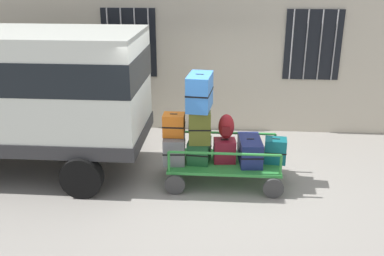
{
  "coord_description": "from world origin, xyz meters",
  "views": [
    {
      "loc": [
        0.32,
        -7.12,
        3.61
      ],
      "look_at": [
        -0.21,
        -0.17,
        1.0
      ],
      "focal_mm": 40.71,
      "sensor_mm": 36.0,
      "label": 1
    }
  ],
  "objects_px": {
    "suitcase_midleft_bottom": "(199,150)",
    "suitcase_center_bottom": "(224,151)",
    "suitcase_left_middle": "(174,125)",
    "suitcase_midleft_middle": "(199,124)",
    "backpack": "(226,127)",
    "van": "(6,87)",
    "suitcase_midright_bottom": "(250,150)",
    "suitcase_midleft_top": "(200,92)",
    "luggage_cart": "(224,165)",
    "suitcase_right_bottom": "(275,151)",
    "suitcase_left_bottom": "(174,147)"
  },
  "relations": [
    {
      "from": "suitcase_midleft_bottom",
      "to": "suitcase_center_bottom",
      "type": "height_order",
      "value": "suitcase_center_bottom"
    },
    {
      "from": "suitcase_left_middle",
      "to": "suitcase_midleft_middle",
      "type": "relative_size",
      "value": 0.62
    },
    {
      "from": "backpack",
      "to": "van",
      "type": "bearing_deg",
      "value": 177.5
    },
    {
      "from": "suitcase_center_bottom",
      "to": "suitcase_midright_bottom",
      "type": "relative_size",
      "value": 0.54
    },
    {
      "from": "van",
      "to": "suitcase_center_bottom",
      "type": "bearing_deg",
      "value": -3.22
    },
    {
      "from": "van",
      "to": "suitcase_left_middle",
      "type": "height_order",
      "value": "van"
    },
    {
      "from": "suitcase_midleft_middle",
      "to": "backpack",
      "type": "xyz_separation_m",
      "value": [
        0.46,
        0.06,
        -0.05
      ]
    },
    {
      "from": "backpack",
      "to": "suitcase_midleft_middle",
      "type": "bearing_deg",
      "value": -172.5
    },
    {
      "from": "van",
      "to": "suitcase_midright_bottom",
      "type": "distance_m",
      "value": 4.43
    },
    {
      "from": "suitcase_center_bottom",
      "to": "suitcase_midright_bottom",
      "type": "bearing_deg",
      "value": 2.41
    },
    {
      "from": "suitcase_left_middle",
      "to": "suitcase_midleft_bottom",
      "type": "bearing_deg",
      "value": -0.09
    },
    {
      "from": "suitcase_midleft_top",
      "to": "suitcase_center_bottom",
      "type": "relative_size",
      "value": 1.73
    },
    {
      "from": "suitcase_midleft_middle",
      "to": "luggage_cart",
      "type": "bearing_deg",
      "value": 2.76
    },
    {
      "from": "suitcase_left_middle",
      "to": "suitcase_center_bottom",
      "type": "distance_m",
      "value": 0.99
    },
    {
      "from": "van",
      "to": "suitcase_midright_bottom",
      "type": "height_order",
      "value": "van"
    },
    {
      "from": "van",
      "to": "suitcase_right_bottom",
      "type": "bearing_deg",
      "value": -2.17
    },
    {
      "from": "suitcase_left_middle",
      "to": "backpack",
      "type": "height_order",
      "value": "suitcase_left_middle"
    },
    {
      "from": "luggage_cart",
      "to": "suitcase_midleft_bottom",
      "type": "relative_size",
      "value": 3.77
    },
    {
      "from": "van",
      "to": "suitcase_left_bottom",
      "type": "distance_m",
      "value": 3.16
    },
    {
      "from": "luggage_cart",
      "to": "suitcase_left_middle",
      "type": "distance_m",
      "value": 1.14
    },
    {
      "from": "suitcase_left_middle",
      "to": "suitcase_midleft_middle",
      "type": "xyz_separation_m",
      "value": [
        0.44,
        0.0,
        0.02
      ]
    },
    {
      "from": "luggage_cart",
      "to": "suitcase_midright_bottom",
      "type": "distance_m",
      "value": 0.52
    },
    {
      "from": "suitcase_midleft_middle",
      "to": "suitcase_left_bottom",
      "type": "bearing_deg",
      "value": 177.13
    },
    {
      "from": "suitcase_right_bottom",
      "to": "luggage_cart",
      "type": "bearing_deg",
      "value": -178.13
    },
    {
      "from": "suitcase_midleft_middle",
      "to": "suitcase_midleft_bottom",
      "type": "bearing_deg",
      "value": -90.0
    },
    {
      "from": "suitcase_midleft_top",
      "to": "suitcase_center_bottom",
      "type": "xyz_separation_m",
      "value": [
        0.44,
        0.02,
        -1.05
      ]
    },
    {
      "from": "luggage_cart",
      "to": "suitcase_right_bottom",
      "type": "relative_size",
      "value": 4.54
    },
    {
      "from": "suitcase_left_middle",
      "to": "suitcase_center_bottom",
      "type": "bearing_deg",
      "value": 1.02
    },
    {
      "from": "suitcase_midleft_middle",
      "to": "suitcase_right_bottom",
      "type": "distance_m",
      "value": 1.39
    },
    {
      "from": "suitcase_midleft_top",
      "to": "suitcase_midright_bottom",
      "type": "bearing_deg",
      "value": 2.35
    },
    {
      "from": "suitcase_left_middle",
      "to": "suitcase_left_bottom",
      "type": "bearing_deg",
      "value": 90.0
    },
    {
      "from": "suitcase_midleft_middle",
      "to": "suitcase_midright_bottom",
      "type": "height_order",
      "value": "suitcase_midleft_middle"
    },
    {
      "from": "suitcase_midleft_top",
      "to": "suitcase_center_bottom",
      "type": "distance_m",
      "value": 1.14
    },
    {
      "from": "suitcase_midleft_middle",
      "to": "suitcase_midleft_top",
      "type": "distance_m",
      "value": 0.58
    },
    {
      "from": "suitcase_midleft_top",
      "to": "suitcase_midright_bottom",
      "type": "distance_m",
      "value": 1.36
    },
    {
      "from": "van",
      "to": "luggage_cart",
      "type": "bearing_deg",
      "value": -3.08
    },
    {
      "from": "suitcase_left_middle",
      "to": "suitcase_midleft_top",
      "type": "height_order",
      "value": "suitcase_midleft_top"
    },
    {
      "from": "backpack",
      "to": "suitcase_center_bottom",
      "type": "bearing_deg",
      "value": -111.32
    },
    {
      "from": "suitcase_midleft_top",
      "to": "suitcase_midleft_bottom",
      "type": "bearing_deg",
      "value": 90.0
    },
    {
      "from": "suitcase_left_bottom",
      "to": "suitcase_left_middle",
      "type": "height_order",
      "value": "suitcase_left_middle"
    },
    {
      "from": "suitcase_center_bottom",
      "to": "suitcase_midright_bottom",
      "type": "distance_m",
      "value": 0.44
    },
    {
      "from": "suitcase_left_bottom",
      "to": "suitcase_midleft_middle",
      "type": "height_order",
      "value": "suitcase_midleft_middle"
    },
    {
      "from": "suitcase_center_bottom",
      "to": "backpack",
      "type": "xyz_separation_m",
      "value": [
        0.02,
        0.05,
        0.42
      ]
    },
    {
      "from": "van",
      "to": "suitcase_midleft_middle",
      "type": "xyz_separation_m",
      "value": [
        3.44,
        -0.23,
        -0.52
      ]
    },
    {
      "from": "suitcase_left_middle",
      "to": "suitcase_midright_bottom",
      "type": "relative_size",
      "value": 0.52
    },
    {
      "from": "luggage_cart",
      "to": "suitcase_midleft_middle",
      "type": "xyz_separation_m",
      "value": [
        -0.44,
        -0.02,
        0.75
      ]
    },
    {
      "from": "van",
      "to": "suitcase_midleft_middle",
      "type": "distance_m",
      "value": 3.49
    },
    {
      "from": "luggage_cart",
      "to": "suitcase_center_bottom",
      "type": "relative_size",
      "value": 4.85
    },
    {
      "from": "luggage_cart",
      "to": "suitcase_left_middle",
      "type": "relative_size",
      "value": 5.06
    },
    {
      "from": "suitcase_midleft_top",
      "to": "suitcase_right_bottom",
      "type": "xyz_separation_m",
      "value": [
        1.31,
        0.06,
        -1.04
      ]
    }
  ]
}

